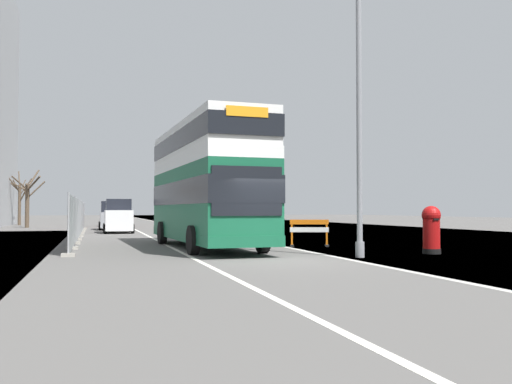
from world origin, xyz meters
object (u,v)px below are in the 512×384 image
object	(u,v)px
red_pillar_postbox	(431,227)
roadworks_barrier	(309,230)
car_receding_far	(114,216)
car_receding_mid	(112,216)
double_decker_bus	(206,183)
lamppost_foreground	(359,122)
car_oncoming_near	(118,217)

from	to	relation	value
red_pillar_postbox	roadworks_barrier	bearing A→B (deg)	119.91
roadworks_barrier	car_receding_far	xyz separation A→B (m)	(-6.83, 31.05, 0.25)
red_pillar_postbox	car_receding_mid	world-z (taller)	car_receding_mid
double_decker_bus	car_receding_far	bearing A→B (deg)	94.80
lamppost_foreground	car_oncoming_near	distance (m)	22.86
red_pillar_postbox	roadworks_barrier	world-z (taller)	red_pillar_postbox
lamppost_foreground	car_oncoming_near	world-z (taller)	lamppost_foreground
red_pillar_postbox	car_receding_mid	size ratio (longest dim) A/B	0.40
lamppost_foreground	car_oncoming_near	xyz separation A→B (m)	(-6.68, 21.61, -3.33)
car_receding_far	roadworks_barrier	bearing A→B (deg)	-77.60
double_decker_bus	lamppost_foreground	xyz separation A→B (m)	(3.88, -5.87, 1.77)
car_receding_mid	double_decker_bus	bearing A→B (deg)	-82.13
car_oncoming_near	car_receding_mid	xyz separation A→B (m)	(-0.23, 6.15, -0.04)
roadworks_barrier	car_oncoming_near	world-z (taller)	car_oncoming_near
roadworks_barrier	red_pillar_postbox	bearing A→B (deg)	-60.09
red_pillar_postbox	car_receding_mid	bearing A→B (deg)	110.24
double_decker_bus	car_receding_far	xyz separation A→B (m)	(-2.56, 30.54, -1.66)
double_decker_bus	lamppost_foreground	bearing A→B (deg)	-56.49
lamppost_foreground	car_oncoming_near	size ratio (longest dim) A/B	2.26
double_decker_bus	red_pillar_postbox	size ratio (longest dim) A/B	6.65
double_decker_bus	red_pillar_postbox	bearing A→B (deg)	-36.72
lamppost_foreground	roadworks_barrier	size ratio (longest dim) A/B	5.60
car_receding_mid	car_receding_far	world-z (taller)	car_receding_mid
double_decker_bus	car_oncoming_near	xyz separation A→B (m)	(-2.80, 15.74, -1.56)
car_oncoming_near	lamppost_foreground	bearing A→B (deg)	-72.82
double_decker_bus	car_oncoming_near	distance (m)	16.06
lamppost_foreground	car_receding_far	distance (m)	37.13
lamppost_foreground	red_pillar_postbox	bearing A→B (deg)	12.40
car_oncoming_near	car_receding_far	xyz separation A→B (m)	(0.23, 14.80, -0.10)
car_receding_far	car_oncoming_near	bearing A→B (deg)	-90.90
red_pillar_postbox	roadworks_barrier	size ratio (longest dim) A/B	1.01
roadworks_barrier	car_oncoming_near	xyz separation A→B (m)	(-7.06, 16.25, 0.34)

